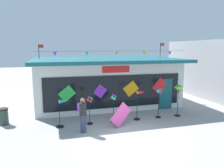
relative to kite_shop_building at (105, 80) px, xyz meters
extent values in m
plane|color=#9E9B99|center=(-0.33, -6.49, -1.66)|extent=(80.00, 80.00, 0.00)
cube|color=silver|center=(0.00, 0.07, -0.12)|extent=(9.56, 5.87, 3.08)
cube|color=#195660|center=(0.00, -0.45, 1.52)|extent=(9.96, 6.91, 0.20)
cube|color=white|center=(0.00, -2.91, 1.07)|extent=(8.80, 0.08, 0.59)
cube|color=red|center=(0.00, -2.94, 1.07)|extent=(1.72, 0.04, 0.42)
cube|color=black|center=(0.00, -2.90, -0.31)|extent=(8.60, 0.06, 2.01)
cube|color=#195660|center=(3.44, -2.91, -0.66)|extent=(0.90, 0.07, 2.00)
cube|color=green|center=(-2.94, -2.96, -0.26)|extent=(1.04, 0.03, 1.01)
cube|color=purple|center=(-0.98, -2.96, -0.23)|extent=(0.86, 0.03, 0.88)
cube|color=orange|center=(0.98, -2.96, -0.17)|extent=(1.06, 0.03, 1.03)
cube|color=red|center=(2.94, -2.96, -0.06)|extent=(1.06, 0.03, 1.09)
cylinder|color=black|center=(0.00, -3.08, 2.16)|extent=(9.18, 0.01, 0.01)
cone|color=purple|center=(-3.52, -3.08, 2.02)|extent=(0.20, 0.20, 0.22)
cone|color=#19B7BC|center=(-1.76, -3.08, 2.02)|extent=(0.20, 0.20, 0.22)
cone|color=orange|center=(0.00, -3.08, 2.02)|extent=(0.20, 0.20, 0.22)
cone|color=orange|center=(1.76, -3.08, 2.02)|extent=(0.20, 0.20, 0.22)
cone|color=purple|center=(3.52, -3.08, 2.02)|extent=(0.20, 0.20, 0.22)
cylinder|color=black|center=(-4.53, 0.07, 2.10)|extent=(0.04, 0.04, 0.96)
cube|color=red|center=(-4.37, 0.07, 2.46)|extent=(0.32, 0.02, 0.22)
cylinder|color=black|center=(4.53, 0.07, 2.18)|extent=(0.04, 0.04, 1.12)
cube|color=red|center=(4.69, 0.07, 2.62)|extent=(0.32, 0.02, 0.22)
cylinder|color=black|center=(-3.45, -4.52, -1.63)|extent=(0.39, 0.39, 0.06)
cylinder|color=black|center=(-3.45, -4.52, -0.98)|extent=(0.03, 0.03, 1.36)
cone|color=#19B7BC|center=(-3.21, -4.52, -0.31)|extent=(0.52, 0.32, 0.19)
cylinder|color=orange|center=(-3.45, -4.52, -0.31)|extent=(0.03, 0.16, 0.16)
cylinder|color=black|center=(-1.89, -4.48, -1.63)|extent=(0.30, 0.30, 0.06)
cylinder|color=black|center=(-1.89, -4.48, -0.98)|extent=(0.03, 0.03, 1.37)
cylinder|color=black|center=(-1.89, -4.52, -0.30)|extent=(0.06, 0.04, 0.06)
cone|color=orange|center=(-1.79, -4.52, -0.30)|extent=(0.15, 0.16, 0.15)
cone|color=blue|center=(-1.89, -4.52, -0.19)|extent=(0.16, 0.15, 0.15)
cone|color=red|center=(-2.00, -4.52, -0.30)|extent=(0.15, 0.16, 0.15)
cone|color=#EA4CA3|center=(-1.89, -4.52, -0.40)|extent=(0.16, 0.15, 0.15)
cylinder|color=black|center=(-0.58, -4.45, -1.63)|extent=(0.35, 0.35, 0.06)
cylinder|color=black|center=(-0.58, -4.45, -0.96)|extent=(0.03, 0.03, 1.40)
cylinder|color=black|center=(-0.58, -4.49, -0.26)|extent=(0.06, 0.04, 0.06)
cone|color=blue|center=(-0.48, -4.49, -0.26)|extent=(0.15, 0.16, 0.15)
cone|color=purple|center=(-0.58, -4.49, -0.16)|extent=(0.16, 0.15, 0.15)
cone|color=#19B7BC|center=(-0.68, -4.49, -0.26)|extent=(0.15, 0.16, 0.15)
cone|color=yellow|center=(-0.58, -4.49, -0.36)|extent=(0.16, 0.15, 0.15)
cylinder|color=black|center=(0.78, -4.47, -1.63)|extent=(0.36, 0.36, 0.06)
cylinder|color=black|center=(0.78, -4.47, -0.88)|extent=(0.03, 0.03, 1.56)
cone|color=red|center=(1.02, -4.47, -0.10)|extent=(0.48, 0.21, 0.20)
cylinder|color=yellow|center=(0.78, -4.47, -0.10)|extent=(0.03, 0.16, 0.16)
cylinder|color=black|center=(2.12, -4.46, -1.63)|extent=(0.30, 0.30, 0.06)
cylinder|color=black|center=(2.12, -4.46, -0.86)|extent=(0.03, 0.03, 1.60)
cylinder|color=black|center=(2.12, -4.50, -0.07)|extent=(0.06, 0.04, 0.06)
cone|color=orange|center=(2.25, -4.50, -0.07)|extent=(0.18, 0.19, 0.18)
cone|color=purple|center=(2.12, -4.50, 0.06)|extent=(0.19, 0.18, 0.18)
cone|color=#19B7BC|center=(2.00, -4.50, -0.07)|extent=(0.18, 0.19, 0.18)
cone|color=purple|center=(2.12, -4.50, -0.19)|extent=(0.19, 0.18, 0.18)
cylinder|color=black|center=(3.35, -4.51, -1.63)|extent=(0.36, 0.36, 0.06)
cylinder|color=black|center=(3.35, -4.51, -0.89)|extent=(0.03, 0.03, 1.54)
sphere|color=green|center=(3.35, -4.51, 0.06)|extent=(0.36, 0.36, 0.36)
cube|color=yellow|center=(3.35, -4.51, 0.06)|extent=(0.37, 0.37, 0.08)
cube|color=brown|center=(3.35, -4.51, -0.18)|extent=(0.10, 0.10, 0.10)
cylinder|color=#333D56|center=(-2.39, -5.50, -1.23)|extent=(0.28, 0.28, 0.86)
cylinder|color=#232328|center=(-2.39, -5.50, -0.50)|extent=(0.34, 0.34, 0.60)
sphere|color=#8C6647|center=(-2.39, -5.50, -0.09)|extent=(0.22, 0.22, 0.22)
cube|color=purple|center=(-2.47, -5.32, -0.47)|extent=(0.30, 0.26, 0.38)
cylinder|color=#2D4238|center=(-6.28, -3.33, -1.26)|extent=(0.48, 0.48, 0.80)
cylinder|color=black|center=(-6.28, -3.33, -0.82)|extent=(0.52, 0.52, 0.08)
cube|color=#EA4CA3|center=(-0.42, -5.26, -1.03)|extent=(1.26, 0.38, 1.26)
camera|label=1|loc=(-3.65, -15.21, 2.32)|focal=34.16mm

